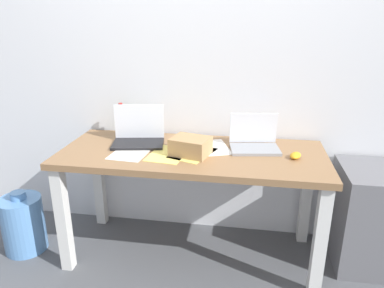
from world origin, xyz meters
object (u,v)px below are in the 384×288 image
computer_mouse (295,156)px  filing_cabinet (368,217)px  desk (192,167)px  water_cooler_jug (23,224)px  beer_bottle (122,123)px  laptop_left (139,135)px  laptop_right (254,142)px  cardboard_box (191,146)px

computer_mouse → filing_cabinet: size_ratio=0.15×
desk → water_cooler_jug: bearing=-173.2°
computer_mouse → water_cooler_jug: (-1.79, -0.13, -0.57)m
beer_bottle → computer_mouse: 1.20m
beer_bottle → computer_mouse: (1.17, -0.26, -0.07)m
laptop_left → laptop_right: bearing=1.3°
computer_mouse → cardboard_box: bearing=-155.6°
laptop_right → beer_bottle: size_ratio=1.43×
laptop_left → water_cooler_jug: bearing=-163.2°
water_cooler_jug → filing_cabinet: size_ratio=0.67×
laptop_left → cardboard_box: laptop_left is taller
beer_bottle → computer_mouse: bearing=-12.7°
desk → beer_bottle: size_ratio=7.14×
desk → laptop_left: size_ratio=4.56×
laptop_right → computer_mouse: (0.24, -0.13, -0.03)m
filing_cabinet → laptop_left: bearing=-179.7°
desk → computer_mouse: size_ratio=16.58×
laptop_left → filing_cabinet: 1.58m
computer_mouse → laptop_right: bearing=172.8°
laptop_left → computer_mouse: size_ratio=3.64×
laptop_right → water_cooler_jug: size_ratio=0.75×
filing_cabinet → laptop_right: bearing=179.3°
desk → cardboard_box: cardboard_box is taller
beer_bottle → computer_mouse: size_ratio=2.32×
laptop_right → filing_cabinet: laptop_right is taller
desk → cardboard_box: bearing=-85.7°
laptop_right → filing_cabinet: (0.75, -0.01, -0.47)m
cardboard_box → filing_cabinet: cardboard_box is taller
laptop_left → water_cooler_jug: 1.02m
laptop_left → laptop_right: laptop_left is taller
laptop_right → computer_mouse: laptop_right is taller
laptop_left → water_cooler_jug: size_ratio=0.82×
laptop_left → beer_bottle: 0.23m
computer_mouse → cardboard_box: (-0.62, -0.04, 0.04)m
desk → computer_mouse: computer_mouse is taller
water_cooler_jug → laptop_right: bearing=9.4°
laptop_right → computer_mouse: bearing=-27.6°
beer_bottle → cardboard_box: bearing=-29.2°
computer_mouse → water_cooler_jug: size_ratio=0.23×
laptop_right → computer_mouse: size_ratio=3.32×
laptop_right → beer_bottle: beer_bottle is taller
desk → laptop_left: laptop_left is taller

